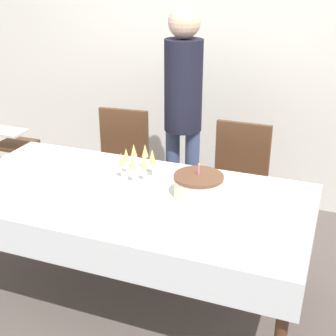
{
  "coord_description": "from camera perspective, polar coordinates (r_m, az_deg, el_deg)",
  "views": [
    {
      "loc": [
        1.09,
        -2.21,
        1.98
      ],
      "look_at": [
        0.19,
        0.16,
        0.88
      ],
      "focal_mm": 50.0,
      "sensor_mm": 36.0,
      "label": 1
    }
  ],
  "objects": [
    {
      "name": "birthday_cake",
      "position": [
        2.67,
        3.72,
        -2.18
      ],
      "size": [
        0.29,
        0.29,
        0.21
      ],
      "color": "beige",
      "rests_on": "dining_table"
    },
    {
      "name": "plate_stack_dessert",
      "position": [
        2.84,
        -7.08,
        -1.83
      ],
      "size": [
        0.16,
        0.16,
        0.03
      ],
      "color": "silver",
      "rests_on": "dining_table"
    },
    {
      "name": "cake_knife",
      "position": [
        2.5,
        3.49,
        -5.83
      ],
      "size": [
        0.3,
        0.05,
        0.0
      ],
      "color": "silver",
      "rests_on": "dining_table"
    },
    {
      "name": "dining_chair_far_right",
      "position": [
        3.43,
        8.45,
        -1.92
      ],
      "size": [
        0.42,
        0.42,
        0.95
      ],
      "color": "#51331E",
      "rests_on": "ground_plane"
    },
    {
      "name": "wall_back",
      "position": [
        4.09,
        5.32,
        14.54
      ],
      "size": [
        8.0,
        0.05,
        2.7
      ],
      "color": "silver",
      "rests_on": "ground_plane"
    },
    {
      "name": "napkin_pile",
      "position": [
        2.96,
        -9.28,
        -1.11
      ],
      "size": [
        0.15,
        0.15,
        0.01
      ],
      "color": "white",
      "rests_on": "dining_table"
    },
    {
      "name": "person_standing",
      "position": [
        3.48,
        1.86,
        8.06
      ],
      "size": [
        0.28,
        0.28,
        1.73
      ],
      "color": "#3F4C72",
      "rests_on": "ground_plane"
    },
    {
      "name": "high_chair",
      "position": [
        4.28,
        -18.15,
        1.81
      ],
      "size": [
        0.33,
        0.35,
        0.71
      ],
      "color": "#51331E",
      "rests_on": "ground_plane"
    },
    {
      "name": "fork_pile",
      "position": [
        2.85,
        -11.43,
        -2.2
      ],
      "size": [
        0.18,
        0.08,
        0.02
      ],
      "color": "silver",
      "rests_on": "dining_table"
    },
    {
      "name": "ground_plane",
      "position": [
        3.16,
        -4.37,
        -15.38
      ],
      "size": [
        12.0,
        12.0,
        0.0
      ],
      "primitive_type": "plane",
      "color": "#564C47"
    },
    {
      "name": "dining_table",
      "position": [
        2.8,
        -4.78,
        -4.84
      ],
      "size": [
        2.11,
        1.04,
        0.76
      ],
      "color": "white",
      "rests_on": "ground_plane"
    },
    {
      "name": "champagne_tray",
      "position": [
        2.91,
        -3.55,
        0.56
      ],
      "size": [
        0.32,
        0.32,
        0.18
      ],
      "color": "silver",
      "rests_on": "dining_table"
    },
    {
      "name": "dining_chair_far_left",
      "position": [
        3.72,
        -5.84,
        0.29
      ],
      "size": [
        0.45,
        0.45,
        0.95
      ],
      "color": "#51331E",
      "rests_on": "ground_plane"
    },
    {
      "name": "plate_stack_main",
      "position": [
        2.67,
        -8.39,
        -3.57
      ],
      "size": [
        0.22,
        0.22,
        0.04
      ],
      "color": "silver",
      "rests_on": "dining_table"
    }
  ]
}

